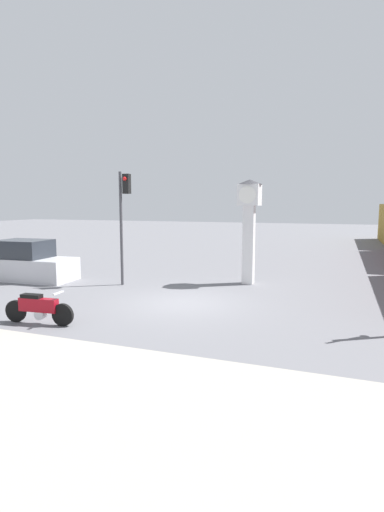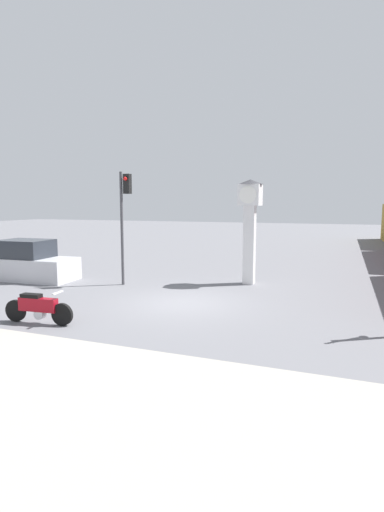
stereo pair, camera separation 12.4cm
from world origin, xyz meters
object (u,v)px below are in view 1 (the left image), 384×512
object	(u,v)px
motorcycle	(38,308)
clock_tower	(249,215)
parked_car	(27,263)
traffic_light	(124,208)

from	to	relation	value
motorcycle	clock_tower	world-z (taller)	clock_tower
motorcycle	parked_car	size ratio (longest dim) A/B	0.51
motorcycle	parked_car	xyz separation A→B (m)	(-5.19, 5.23, 0.29)
motorcycle	parked_car	world-z (taller)	parked_car
motorcycle	clock_tower	distance (m)	9.25
parked_car	motorcycle	bearing A→B (deg)	-48.37
motorcycle	traffic_light	bearing A→B (deg)	89.15
motorcycle	traffic_light	distance (m)	6.35
parked_car	traffic_light	bearing A→B (deg)	2.59
clock_tower	traffic_light	bearing A→B (deg)	-156.41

